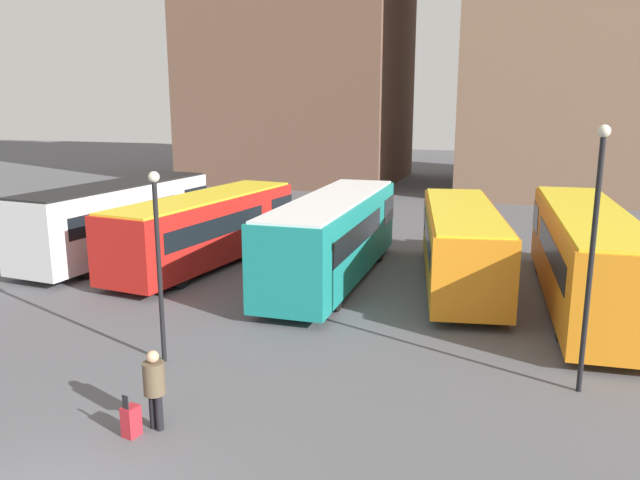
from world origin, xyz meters
TOP-DOWN VIEW (x-y plane):
  - bus_0 at (-9.26, 15.63)m, footprint 3.46×10.09m
  - bus_1 at (-5.09, 15.72)m, footprint 3.81×10.54m
  - bus_2 at (0.53, 15.14)m, footprint 2.67×10.86m
  - bus_3 at (5.14, 15.99)m, footprint 4.17×10.27m
  - bus_4 at (9.26, 14.96)m, footprint 3.22×11.90m
  - traveler at (0.26, 3.43)m, footprint 0.52×0.52m
  - suitcase at (-0.07, 3.03)m, footprint 0.33×0.37m
  - lamp_post_0 at (8.69, 7.97)m, footprint 0.28×0.28m
  - lamp_post_1 at (-1.46, 6.49)m, footprint 0.28×0.28m

SIDE VIEW (x-z plane):
  - suitcase at x=-0.07m, z-range -0.14..0.79m
  - traveler at x=0.26m, z-range 0.16..1.88m
  - bus_1 at x=-5.09m, z-range 0.13..3.00m
  - bus_3 at x=5.14m, z-range 0.13..3.01m
  - bus_2 at x=0.53m, z-range 0.14..3.30m
  - bus_4 at x=9.26m, z-range 0.14..3.31m
  - bus_0 at x=-9.26m, z-range 0.13..3.34m
  - lamp_post_1 at x=-1.46m, z-range 0.48..5.44m
  - lamp_post_0 at x=8.69m, z-range 0.51..6.65m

